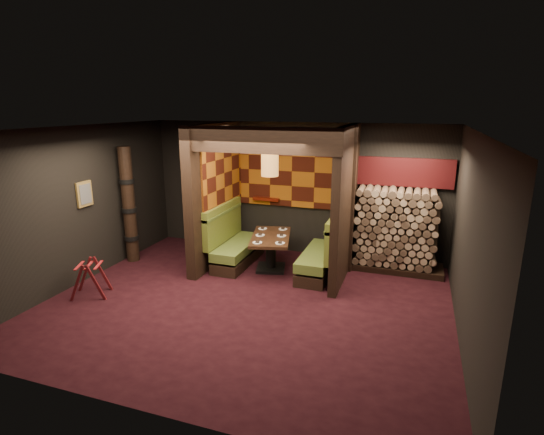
{
  "coord_description": "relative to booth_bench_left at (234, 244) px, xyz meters",
  "views": [
    {
      "loc": [
        2.49,
        -5.97,
        3.21
      ],
      "look_at": [
        0.0,
        1.3,
        1.15
      ],
      "focal_mm": 28.0,
      "sensor_mm": 36.0,
      "label": 1
    }
  ],
  "objects": [
    {
      "name": "bay_front_post",
      "position": [
        2.35,
        0.31,
        1.02
      ],
      "size": [
        0.08,
        0.08,
        2.85
      ],
      "primitive_type": "cube",
      "color": "black",
      "rests_on": "floor"
    },
    {
      "name": "floor",
      "position": [
        0.96,
        -1.65,
        -0.41
      ],
      "size": [
        6.5,
        5.5,
        0.02
      ],
      "primitive_type": "cube",
      "color": "black",
      "rests_on": "ground"
    },
    {
      "name": "ceiling",
      "position": [
        0.96,
        -1.65,
        2.46
      ],
      "size": [
        6.5,
        5.5,
        0.02
      ],
      "primitive_type": "cube",
      "color": "black",
      "rests_on": "ground"
    },
    {
      "name": "place_settings",
      "position": [
        0.85,
        -0.11,
        0.32
      ],
      "size": [
        0.81,
        1.17,
        0.03
      ],
      "color": "white",
      "rests_on": "dining_table"
    },
    {
      "name": "wall_right",
      "position": [
        4.22,
        -1.65,
        1.02
      ],
      "size": [
        0.02,
        5.5,
        2.85
      ],
      "primitive_type": "cube",
      "color": "black",
      "rests_on": "ground"
    },
    {
      "name": "tapa_side_panel",
      "position": [
        -0.27,
        0.17,
        1.45
      ],
      "size": [
        0.04,
        1.85,
        1.45
      ],
      "primitive_type": "cube",
      "color": "#924B0F",
      "rests_on": "partition_left"
    },
    {
      "name": "pendant_lamp",
      "position": [
        0.85,
        -0.16,
        1.73
      ],
      "size": [
        0.33,
        0.33,
        0.95
      ],
      "color": "#AA6F31",
      "rests_on": "ceiling"
    },
    {
      "name": "partition_left",
      "position": [
        -0.39,
        -0.0,
        1.02
      ],
      "size": [
        0.2,
        2.2,
        2.85
      ],
      "primitive_type": "cube",
      "color": "black",
      "rests_on": "floor"
    },
    {
      "name": "dining_table",
      "position": [
        0.85,
        -0.11,
        0.07
      ],
      "size": [
        1.03,
        1.48,
        0.71
      ],
      "color": "black",
      "rests_on": "floor"
    },
    {
      "name": "lacquer_shelf",
      "position": [
        0.36,
        1.0,
        0.78
      ],
      "size": [
        0.6,
        0.12,
        0.07
      ],
      "primitive_type": "cube",
      "color": "#511107",
      "rests_on": "wall_back"
    },
    {
      "name": "booth_bench_left",
      "position": [
        0.0,
        0.0,
        0.0
      ],
      "size": [
        0.68,
        1.6,
        1.14
      ],
      "color": "black",
      "rests_on": "floor"
    },
    {
      "name": "mosaic_header",
      "position": [
        3.25,
        1.03,
        1.52
      ],
      "size": [
        1.83,
        0.1,
        0.56
      ],
      "primitive_type": "cube",
      "color": "maroon",
      "rests_on": "wall_back"
    },
    {
      "name": "luggage_rack",
      "position": [
        -1.7,
        -2.23,
        -0.06
      ],
      "size": [
        0.75,
        0.65,
        0.68
      ],
      "color": "#4D1013",
      "rests_on": "floor"
    },
    {
      "name": "booth_bench_right",
      "position": [
        1.89,
        0.0,
        0.0
      ],
      "size": [
        0.68,
        1.6,
        1.14
      ],
      "color": "black",
      "rests_on": "floor"
    },
    {
      "name": "framed_picture",
      "position": [
        -2.25,
        -1.55,
        1.22
      ],
      "size": [
        0.05,
        0.36,
        0.46
      ],
      "color": "olive",
      "rests_on": "wall_left"
    },
    {
      "name": "tapa_back_panel",
      "position": [
        0.94,
        1.06,
        1.42
      ],
      "size": [
        2.4,
        0.06,
        1.55
      ],
      "primitive_type": "cube",
      "color": "#924B0F",
      "rests_on": "wall_back"
    },
    {
      "name": "firewood_stack",
      "position": [
        3.25,
        0.7,
        0.42
      ],
      "size": [
        1.73,
        0.7,
        1.64
      ],
      "color": "black",
      "rests_on": "floor"
    },
    {
      "name": "wall_back",
      "position": [
        0.96,
        1.11,
        1.02
      ],
      "size": [
        6.5,
        0.02,
        2.85
      ],
      "primitive_type": "cube",
      "color": "black",
      "rests_on": "ground"
    },
    {
      "name": "totem_column",
      "position": [
        -2.09,
        -0.55,
        0.79
      ],
      "size": [
        0.31,
        0.31,
        2.4
      ],
      "color": "black",
      "rests_on": "floor"
    },
    {
      "name": "partition_right",
      "position": [
        2.26,
        0.05,
        1.02
      ],
      "size": [
        0.15,
        2.1,
        2.85
      ],
      "primitive_type": "cube",
      "color": "black",
      "rests_on": "floor"
    },
    {
      "name": "wall_front",
      "position": [
        0.96,
        -4.41,
        1.02
      ],
      "size": [
        6.5,
        0.02,
        2.85
      ],
      "primitive_type": "cube",
      "color": "black",
      "rests_on": "ground"
    },
    {
      "name": "header_beam",
      "position": [
        0.94,
        -0.95,
        2.23
      ],
      "size": [
        2.85,
        0.18,
        0.44
      ],
      "primitive_type": "cube",
      "color": "black",
      "rests_on": "partition_left"
    },
    {
      "name": "wall_left",
      "position": [
        -2.3,
        -1.65,
        1.02
      ],
      "size": [
        0.02,
        5.5,
        2.85
      ],
      "primitive_type": "cube",
      "color": "black",
      "rests_on": "ground"
    }
  ]
}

